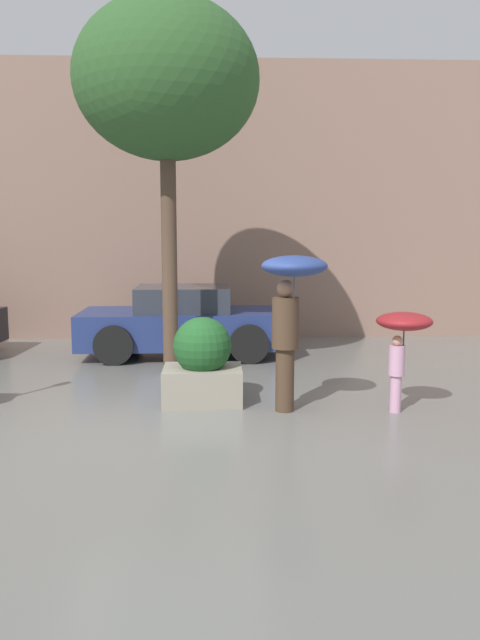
{
  "coord_description": "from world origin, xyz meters",
  "views": [
    {
      "loc": [
        0.64,
        -7.42,
        2.29
      ],
      "look_at": [
        0.99,
        1.6,
        1.05
      ],
      "focal_mm": 35.0,
      "sensor_mm": 36.0,
      "label": 1
    }
  ],
  "objects_px": {
    "parked_car_near": "(183,323)",
    "person_adult": "(290,299)",
    "person_child": "(403,331)",
    "planter_box": "(202,364)",
    "street_tree": "(167,82)"
  },
  "relations": [
    {
      "from": "parked_car_near",
      "to": "person_adult",
      "type": "bearing_deg",
      "value": -159.24
    },
    {
      "from": "person_adult",
      "to": "person_child",
      "type": "height_order",
      "value": "person_adult"
    },
    {
      "from": "planter_box",
      "to": "person_adult",
      "type": "bearing_deg",
      "value": -24.75
    },
    {
      "from": "planter_box",
      "to": "person_adult",
      "type": "height_order",
      "value": "person_adult"
    },
    {
      "from": "parked_car_near",
      "to": "person_child",
      "type": "bearing_deg",
      "value": -143.72
    },
    {
      "from": "planter_box",
      "to": "parked_car_near",
      "type": "height_order",
      "value": "parked_car_near"
    },
    {
      "from": "person_adult",
      "to": "street_tree",
      "type": "xyz_separation_m",
      "value": [
        -1.69,
        2.33,
        3.17
      ]
    },
    {
      "from": "person_adult",
      "to": "parked_car_near",
      "type": "relative_size",
      "value": 0.52
    },
    {
      "from": "planter_box",
      "to": "street_tree",
      "type": "bearing_deg",
      "value": 107.19
    },
    {
      "from": "person_child",
      "to": "parked_car_near",
      "type": "height_order",
      "value": "parked_car_near"
    },
    {
      "from": "person_child",
      "to": "person_adult",
      "type": "bearing_deg",
      "value": 163.83
    },
    {
      "from": "planter_box",
      "to": "person_child",
      "type": "distance_m",
      "value": 2.69
    },
    {
      "from": "person_adult",
      "to": "person_child",
      "type": "xyz_separation_m",
      "value": [
        1.45,
        -0.02,
        -0.42
      ]
    },
    {
      "from": "planter_box",
      "to": "person_child",
      "type": "relative_size",
      "value": 0.91
    },
    {
      "from": "planter_box",
      "to": "parked_car_near",
      "type": "distance_m",
      "value": 3.48
    }
  ]
}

